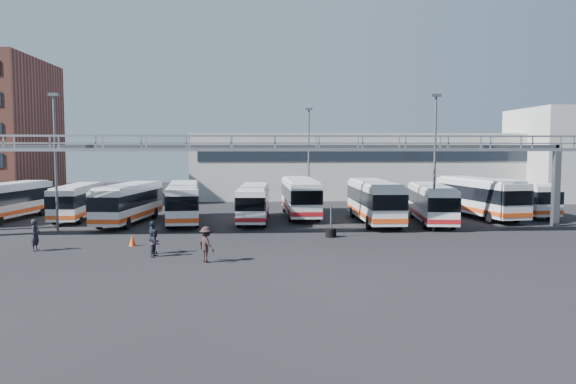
{
  "coord_description": "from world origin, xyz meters",
  "views": [
    {
      "loc": [
        -1.39,
        -34.1,
        6.18
      ],
      "look_at": [
        0.98,
        6.0,
        3.06
      ],
      "focal_mm": 35.0,
      "sensor_mm": 36.0,
      "label": 1
    }
  ],
  "objects": [
    {
      "name": "bus_5",
      "position": [
        2.68,
        16.38,
        1.91
      ],
      "size": [
        2.85,
        11.42,
        3.46
      ],
      "rotation": [
        0.0,
        0.0,
        0.02
      ],
      "color": "silver",
      "rests_on": "ground"
    },
    {
      "name": "cone_right",
      "position": [
        -9.2,
        1.72,
        0.35
      ],
      "size": [
        0.47,
        0.47,
        0.71
      ],
      "primitive_type": "cone",
      "rotation": [
        0.0,
        0.0,
        0.05
      ],
      "color": "#E73E0C",
      "rests_on": "ground"
    },
    {
      "name": "bus_2",
      "position": [
        -11.81,
        12.61,
        1.8
      ],
      "size": [
        3.88,
        10.95,
        3.26
      ],
      "rotation": [
        0.0,
        0.0,
        -0.13
      ],
      "color": "silver",
      "rests_on": "ground"
    },
    {
      "name": "bus_1",
      "position": [
        -16.82,
        15.49,
        1.68
      ],
      "size": [
        2.59,
        10.04,
        3.03
      ],
      "rotation": [
        0.0,
        0.0,
        0.03
      ],
      "color": "silver",
      "rests_on": "ground"
    },
    {
      "name": "bus_7",
      "position": [
        13.16,
        11.22,
        1.76
      ],
      "size": [
        3.79,
        10.73,
        3.19
      ],
      "rotation": [
        0.0,
        0.0,
        -0.13
      ],
      "color": "silver",
      "rests_on": "ground"
    },
    {
      "name": "bus_4",
      "position": [
        -1.51,
        13.08,
        1.71
      ],
      "size": [
        2.86,
        10.27,
        3.09
      ],
      "rotation": [
        0.0,
        0.0,
        -0.05
      ],
      "color": "silver",
      "rests_on": "ground"
    },
    {
      "name": "gantry",
      "position": [
        0.0,
        5.87,
        5.51
      ],
      "size": [
        51.4,
        5.15,
        7.1
      ],
      "color": "gray",
      "rests_on": "ground"
    },
    {
      "name": "pedestrian_c",
      "position": [
        -4.04,
        -3.74,
        0.98
      ],
      "size": [
        1.34,
        1.45,
        1.96
      ],
      "primitive_type": "imported",
      "rotation": [
        0.0,
        0.0,
        2.21
      ],
      "color": "black",
      "rests_on": "ground"
    },
    {
      "name": "pedestrian_a",
      "position": [
        -14.64,
        0.27,
        0.97
      ],
      "size": [
        0.54,
        0.75,
        1.94
      ],
      "primitive_type": "imported",
      "rotation": [
        0.0,
        0.0,
        1.46
      ],
      "color": "black",
      "rests_on": "ground"
    },
    {
      "name": "bus_9",
      "position": [
        23.21,
        16.56,
        1.75
      ],
      "size": [
        2.77,
        10.49,
        3.16
      ],
      "rotation": [
        0.0,
        0.0,
        0.03
      ],
      "color": "silver",
      "rests_on": "ground"
    },
    {
      "name": "bus_0",
      "position": [
        -22.63,
        15.54,
        1.77
      ],
      "size": [
        3.91,
        10.79,
        3.2
      ],
      "rotation": [
        0.0,
        0.0,
        -0.14
      ],
      "color": "silver",
      "rests_on": "ground"
    },
    {
      "name": "pedestrian_b",
      "position": [
        -7.1,
        -1.94,
        0.79
      ],
      "size": [
        0.79,
        0.9,
        1.58
      ],
      "primitive_type": "imported",
      "rotation": [
        0.0,
        0.0,
        1.29
      ],
      "color": "#26222F",
      "rests_on": "ground"
    },
    {
      "name": "light_pole_back",
      "position": [
        4.0,
        22.0,
        5.73
      ],
      "size": [
        0.7,
        0.35,
        10.21
      ],
      "color": "#4C4F54",
      "rests_on": "ground"
    },
    {
      "name": "bus_3",
      "position": [
        -7.37,
        12.95,
        1.82
      ],
      "size": [
        3.59,
        11.0,
        3.28
      ],
      "rotation": [
        0.0,
        0.0,
        0.1
      ],
      "color": "silver",
      "rests_on": "ground"
    },
    {
      "name": "ground",
      "position": [
        0.0,
        0.0,
        0.0
      ],
      "size": [
        140.0,
        140.0,
        0.0
      ],
      "primitive_type": "plane",
      "color": "black",
      "rests_on": "ground"
    },
    {
      "name": "tire_stack",
      "position": [
        3.89,
        4.5,
        0.37
      ],
      "size": [
        0.77,
        0.77,
        2.2
      ],
      "color": "black",
      "rests_on": "ground"
    },
    {
      "name": "warehouse",
      "position": [
        12.0,
        38.0,
        4.0
      ],
      "size": [
        42.0,
        14.0,
        8.0
      ],
      "primitive_type": "cube",
      "color": "#9E9E99",
      "rests_on": "ground"
    },
    {
      "name": "bus_6",
      "position": [
        8.49,
        11.73,
        1.94
      ],
      "size": [
        2.73,
        11.53,
        3.5
      ],
      "rotation": [
        0.0,
        0.0,
        -0.01
      ],
      "color": "silver",
      "rests_on": "ground"
    },
    {
      "name": "bus_8",
      "position": [
        18.63,
        14.66,
        1.95
      ],
      "size": [
        4.3,
        11.87,
        3.53
      ],
      "rotation": [
        0.0,
        0.0,
        0.14
      ],
      "color": "silver",
      "rests_on": "ground"
    },
    {
      "name": "pedestrian_d",
      "position": [
        -7.41,
        -1.1,
        0.98
      ],
      "size": [
        0.6,
        1.19,
        1.95
      ],
      "primitive_type": "imported",
      "rotation": [
        0.0,
        0.0,
        1.68
      ],
      "color": "#1B2732",
      "rests_on": "ground"
    },
    {
      "name": "light_pole_left",
      "position": [
        -16.0,
        8.0,
        5.73
      ],
      "size": [
        0.7,
        0.35,
        10.21
      ],
      "color": "#4C4F54",
      "rests_on": "ground"
    },
    {
      "name": "light_pole_mid",
      "position": [
        12.0,
        7.0,
        5.73
      ],
      "size": [
        0.7,
        0.35,
        10.21
      ],
      "color": "#4C4F54",
      "rests_on": "ground"
    }
  ]
}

